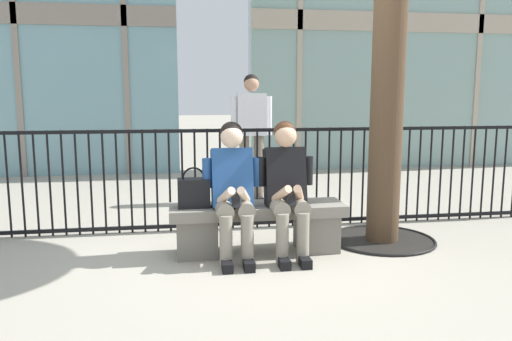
{
  "coord_description": "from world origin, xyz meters",
  "views": [
    {
      "loc": [
        -0.72,
        -4.44,
        1.45
      ],
      "look_at": [
        0.0,
        0.1,
        0.75
      ],
      "focal_mm": 35.28,
      "sensor_mm": 36.0,
      "label": 1
    }
  ],
  "objects": [
    {
      "name": "ground_plane",
      "position": [
        0.0,
        0.0,
        0.0
      ],
      "size": [
        60.0,
        60.0,
        0.0
      ],
      "primitive_type": "plane",
      "color": "#A8A091"
    },
    {
      "name": "stone_bench",
      "position": [
        0.0,
        0.0,
        0.27
      ],
      "size": [
        1.6,
        0.44,
        0.45
      ],
      "color": "gray",
      "rests_on": "ground"
    },
    {
      "name": "seated_person_with_phone",
      "position": [
        -0.24,
        -0.13,
        0.65
      ],
      "size": [
        0.52,
        0.66,
        1.21
      ],
      "color": "gray",
      "rests_on": "ground"
    },
    {
      "name": "seated_person_companion",
      "position": [
        0.24,
        -0.13,
        0.65
      ],
      "size": [
        0.52,
        0.66,
        1.21
      ],
      "color": "gray",
      "rests_on": "ground"
    },
    {
      "name": "handbag_on_bench",
      "position": [
        -0.58,
        -0.01,
        0.58
      ],
      "size": [
        0.28,
        0.18,
        0.36
      ],
      "color": "black",
      "rests_on": "stone_bench"
    },
    {
      "name": "bystander_at_railing",
      "position": [
        0.28,
        2.24,
        1.0
      ],
      "size": [
        0.55,
        0.27,
        1.71
      ],
      "color": "#6B6051",
      "rests_on": "ground"
    },
    {
      "name": "plaza_railing",
      "position": [
        0.0,
        0.86,
        0.55
      ],
      "size": [
        7.51,
        0.04,
        1.09
      ],
      "color": "black",
      "rests_on": "ground"
    }
  ]
}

